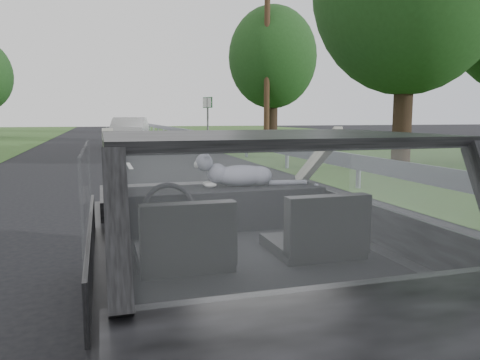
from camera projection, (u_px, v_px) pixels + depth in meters
ground at (240, 353)px, 3.05m from camera, size 140.00×140.00×0.00m
subject_car at (240, 245)px, 2.95m from camera, size 1.80×4.00×1.45m
dashboard at (217, 207)px, 3.53m from camera, size 1.58×0.45×0.30m
driver_seat at (185, 237)px, 2.54m from camera, size 0.50×0.72×0.42m
passenger_seat at (319, 227)px, 2.77m from camera, size 0.50×0.72×0.42m
steering_wheel at (169, 209)px, 3.12m from camera, size 0.36×0.36×0.04m
cat at (241, 174)px, 3.58m from camera, size 0.64×0.24×0.28m
guardrail at (283, 149)px, 13.68m from camera, size 0.05×90.00×0.32m
other_car at (129, 132)px, 23.13m from camera, size 2.54×4.75×1.48m
highway_sign at (208, 119)px, 28.40m from camera, size 0.43×1.05×2.68m
utility_pole at (267, 59)px, 23.36m from camera, size 0.37×0.37×8.77m
tree_0 at (407, 28)px, 12.59m from camera, size 6.66×6.66×7.76m
tree_2 at (272, 78)px, 25.38m from camera, size 5.07×5.07×7.21m
tree_3 at (275, 80)px, 39.51m from camera, size 7.67×7.67×9.12m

